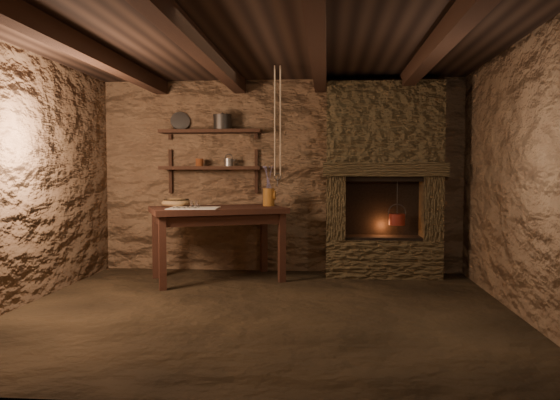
# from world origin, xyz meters

# --- Properties ---
(floor) EXTENTS (4.50, 4.50, 0.00)m
(floor) POSITION_xyz_m (0.00, 0.00, 0.00)
(floor) COLOR black
(floor) RESTS_ON ground
(back_wall) EXTENTS (4.50, 0.04, 2.40)m
(back_wall) POSITION_xyz_m (0.00, 2.00, 1.20)
(back_wall) COLOR #513825
(back_wall) RESTS_ON floor
(front_wall) EXTENTS (4.50, 0.04, 2.40)m
(front_wall) POSITION_xyz_m (0.00, -2.00, 1.20)
(front_wall) COLOR #513825
(front_wall) RESTS_ON floor
(left_wall) EXTENTS (0.04, 4.00, 2.40)m
(left_wall) POSITION_xyz_m (-2.25, 0.00, 1.20)
(left_wall) COLOR #513825
(left_wall) RESTS_ON floor
(right_wall) EXTENTS (0.04, 4.00, 2.40)m
(right_wall) POSITION_xyz_m (2.25, 0.00, 1.20)
(right_wall) COLOR #513825
(right_wall) RESTS_ON floor
(ceiling) EXTENTS (4.50, 4.00, 0.04)m
(ceiling) POSITION_xyz_m (0.00, 0.00, 2.40)
(ceiling) COLOR black
(ceiling) RESTS_ON back_wall
(beam_far_left) EXTENTS (0.14, 3.95, 0.16)m
(beam_far_left) POSITION_xyz_m (-1.50, 0.00, 2.31)
(beam_far_left) COLOR black
(beam_far_left) RESTS_ON ceiling
(beam_mid_left) EXTENTS (0.14, 3.95, 0.16)m
(beam_mid_left) POSITION_xyz_m (-0.50, 0.00, 2.31)
(beam_mid_left) COLOR black
(beam_mid_left) RESTS_ON ceiling
(beam_mid_right) EXTENTS (0.14, 3.95, 0.16)m
(beam_mid_right) POSITION_xyz_m (0.50, 0.00, 2.31)
(beam_mid_right) COLOR black
(beam_mid_right) RESTS_ON ceiling
(beam_far_right) EXTENTS (0.14, 3.95, 0.16)m
(beam_far_right) POSITION_xyz_m (1.50, 0.00, 2.31)
(beam_far_right) COLOR black
(beam_far_right) RESTS_ON ceiling
(shelf_lower) EXTENTS (1.25, 0.30, 0.04)m
(shelf_lower) POSITION_xyz_m (-0.85, 1.84, 1.30)
(shelf_lower) COLOR black
(shelf_lower) RESTS_ON back_wall
(shelf_upper) EXTENTS (1.25, 0.30, 0.04)m
(shelf_upper) POSITION_xyz_m (-0.85, 1.84, 1.75)
(shelf_upper) COLOR black
(shelf_upper) RESTS_ON back_wall
(hearth) EXTENTS (1.43, 0.51, 2.30)m
(hearth) POSITION_xyz_m (1.25, 1.77, 1.23)
(hearth) COLOR #392E1C
(hearth) RESTS_ON floor
(work_table) EXTENTS (1.70, 1.37, 0.85)m
(work_table) POSITION_xyz_m (-0.68, 1.35, 0.46)
(work_table) COLOR black
(work_table) RESTS_ON floor
(linen_cloth) EXTENTS (0.57, 0.47, 0.01)m
(linen_cloth) POSITION_xyz_m (-0.89, 1.11, 0.85)
(linen_cloth) COLOR white
(linen_cloth) RESTS_ON work_table
(pewter_cutlery_row) EXTENTS (0.47, 0.20, 0.01)m
(pewter_cutlery_row) POSITION_xyz_m (-0.89, 1.10, 0.86)
(pewter_cutlery_row) COLOR gray
(pewter_cutlery_row) RESTS_ON linen_cloth
(drinking_glasses) EXTENTS (0.18, 0.05, 0.07)m
(drinking_glasses) POSITION_xyz_m (-0.88, 1.22, 0.89)
(drinking_glasses) COLOR white
(drinking_glasses) RESTS_ON linen_cloth
(stoneware_jug) EXTENTS (0.16, 0.16, 0.48)m
(stoneware_jug) POSITION_xyz_m (-0.10, 1.61, 1.05)
(stoneware_jug) COLOR #995B1D
(stoneware_jug) RESTS_ON work_table
(wooden_bowl) EXTENTS (0.44, 0.44, 0.12)m
(wooden_bowl) POSITION_xyz_m (-1.18, 1.45, 0.89)
(wooden_bowl) COLOR #A37A46
(wooden_bowl) RESTS_ON work_table
(iron_stockpot) EXTENTS (0.26, 0.26, 0.16)m
(iron_stockpot) POSITION_xyz_m (-0.70, 1.84, 1.85)
(iron_stockpot) COLOR #292725
(iron_stockpot) RESTS_ON shelf_upper
(tin_pan) EXTENTS (0.26, 0.18, 0.24)m
(tin_pan) POSITION_xyz_m (-1.26, 1.94, 1.89)
(tin_pan) COLOR gray
(tin_pan) RESTS_ON shelf_upper
(small_kettle) EXTENTS (0.15, 0.12, 0.15)m
(small_kettle) POSITION_xyz_m (-0.63, 1.84, 1.37)
(small_kettle) COLOR gray
(small_kettle) RESTS_ON shelf_lower
(rusty_tin) EXTENTS (0.12, 0.12, 0.09)m
(rusty_tin) POSITION_xyz_m (-0.99, 1.84, 1.37)
(rusty_tin) COLOR #542510
(rusty_tin) RESTS_ON shelf_lower
(red_pot) EXTENTS (0.25, 0.25, 0.54)m
(red_pot) POSITION_xyz_m (1.41, 1.72, 0.70)
(red_pot) COLOR maroon
(red_pot) RESTS_ON hearth
(hanging_ropes) EXTENTS (0.08, 0.08, 1.20)m
(hanging_ropes) POSITION_xyz_m (0.05, 1.05, 1.80)
(hanging_ropes) COLOR tan
(hanging_ropes) RESTS_ON ceiling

